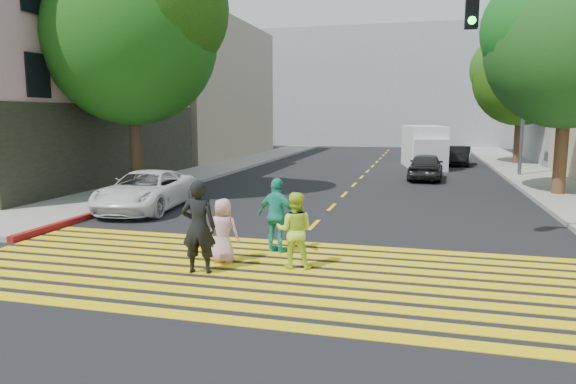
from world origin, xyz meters
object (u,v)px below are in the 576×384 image
at_px(pedestrian_man, 199,227).
at_px(dark_car_near, 426,166).
at_px(dark_car_parked, 460,156).
at_px(white_van, 424,148).
at_px(tree_right_far, 523,73).
at_px(white_sedan, 146,191).
at_px(pedestrian_extra, 277,216).
at_px(pedestrian_woman, 295,230).
at_px(tree_left, 133,28).
at_px(pedestrian_child, 223,231).
at_px(tree_right_near, 572,37).
at_px(silver_car, 423,151).

distance_m(pedestrian_man, dark_car_near, 17.43).
bearing_deg(dark_car_parked, dark_car_near, -98.01).
relative_size(pedestrian_man, white_van, 0.34).
bearing_deg(tree_right_far, white_sedan, -126.53).
bearing_deg(dark_car_near, pedestrian_man, 78.70).
bearing_deg(pedestrian_extra, pedestrian_woman, 139.14).
bearing_deg(pedestrian_man, tree_left, -62.80).
relative_size(white_sedan, white_van, 0.84).
height_order(white_sedan, dark_car_parked, white_sedan).
height_order(pedestrian_man, white_van, white_van).
xyz_separation_m(pedestrian_man, pedestrian_child, (0.19, 0.82, -0.25)).
bearing_deg(tree_left, pedestrian_woman, -43.87).
xyz_separation_m(tree_left, pedestrian_extra, (7.61, -6.89, -5.54)).
bearing_deg(white_sedan, pedestrian_man, -57.63).
xyz_separation_m(pedestrian_extra, dark_car_parked, (5.49, 23.13, -0.27)).
relative_size(pedestrian_woman, white_sedan, 0.34).
relative_size(pedestrian_child, dark_car_near, 0.35).
bearing_deg(pedestrian_woman, pedestrian_man, 18.59).
bearing_deg(pedestrian_child, pedestrian_man, 79.05).
relative_size(pedestrian_child, dark_car_parked, 0.38).
xyz_separation_m(dark_car_near, dark_car_parked, (2.12, 8.19, -0.07)).
xyz_separation_m(tree_right_near, pedestrian_woman, (-7.74, -11.67, -5.22)).
xyz_separation_m(pedestrian_child, white_sedan, (-4.82, 5.16, -0.04)).
bearing_deg(tree_left, pedestrian_man, -53.43).
bearing_deg(dark_car_near, pedestrian_child, 78.60).
bearing_deg(dark_car_parked, white_sedan, -113.96).
relative_size(tree_left, tree_right_near, 1.07).
bearing_deg(white_sedan, pedestrian_woman, -44.23).
distance_m(pedestrian_man, white_van, 23.39).
height_order(tree_left, tree_right_near, tree_left).
xyz_separation_m(tree_right_near, pedestrian_child, (-9.31, -11.68, -5.32)).
relative_size(pedestrian_man, dark_car_near, 0.48).
xyz_separation_m(pedestrian_woman, pedestrian_child, (-1.57, -0.01, -0.10)).
relative_size(pedestrian_man, pedestrian_woman, 1.19).
bearing_deg(tree_right_near, silver_car, 107.76).
relative_size(white_sedan, silver_car, 1.05).
xyz_separation_m(pedestrian_extra, silver_car, (3.22, 26.81, -0.22)).
bearing_deg(dark_car_near, pedestrian_woman, 83.96).
relative_size(tree_right_far, dark_car_parked, 2.33).
height_order(tree_left, pedestrian_woman, tree_left).
distance_m(pedestrian_woman, dark_car_near, 16.24).
height_order(tree_left, tree_right_far, tree_left).
relative_size(pedestrian_extra, dark_car_parked, 0.48).
relative_size(tree_right_far, pedestrian_man, 4.50).
xyz_separation_m(pedestrian_man, silver_car, (4.30, 28.72, -0.30)).
bearing_deg(pedestrian_man, white_sedan, -61.67).
xyz_separation_m(dark_car_near, white_van, (-0.08, 6.12, 0.53)).
bearing_deg(silver_car, tree_right_near, 110.98).
bearing_deg(pedestrian_woman, tree_right_far, -115.19).
relative_size(tree_right_near, tree_right_far, 1.04).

